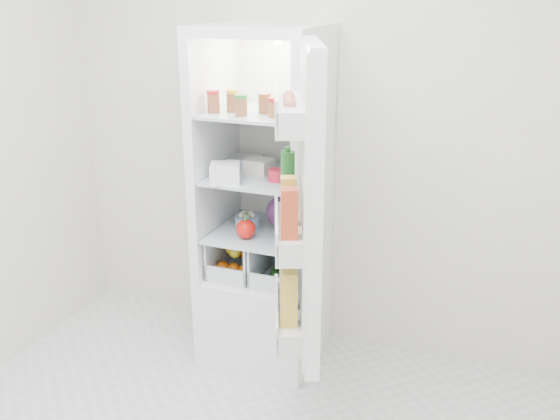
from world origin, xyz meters
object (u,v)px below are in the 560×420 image
at_px(refrigerator, 268,240).
at_px(mushroom_bowl, 247,222).
at_px(fridge_door, 303,212).
at_px(red_cabbage, 282,212).

distance_m(refrigerator, mushroom_bowl, 0.16).
relative_size(refrigerator, mushroom_bowl, 13.74).
distance_m(refrigerator, fridge_door, 0.86).
bearing_deg(red_cabbage, mushroom_bowl, -156.66).
distance_m(refrigerator, red_cabbage, 0.19).
relative_size(refrigerator, red_cabbage, 10.52).
distance_m(red_cabbage, mushroom_bowl, 0.19).
bearing_deg(refrigerator, mushroom_bowl, -150.08).
relative_size(red_cabbage, mushroom_bowl, 1.31).
height_order(mushroom_bowl, fridge_door, fridge_door).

